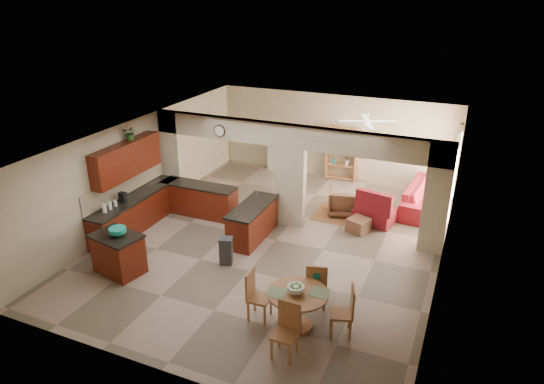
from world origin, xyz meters
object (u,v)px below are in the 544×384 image
at_px(dining_table, 298,304).
at_px(armchair, 343,202).
at_px(sofa, 427,197).
at_px(kitchen_island, 119,254).

bearing_deg(dining_table, armchair, 96.13).
xyz_separation_m(sofa, armchair, (-2.14, -1.27, -0.00)).
xyz_separation_m(dining_table, sofa, (1.58, 6.49, -0.13)).
xyz_separation_m(dining_table, armchair, (-0.56, 5.22, -0.14)).
relative_size(kitchen_island, armchair, 1.46).
xyz_separation_m(kitchen_island, sofa, (5.97, 6.25, -0.09)).
height_order(dining_table, sofa, dining_table).
distance_m(kitchen_island, dining_table, 4.40).
distance_m(kitchen_island, armchair, 6.29).
bearing_deg(armchair, kitchen_island, 38.83).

